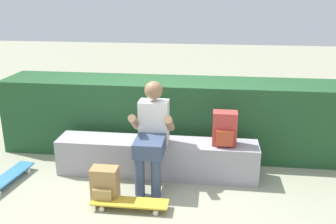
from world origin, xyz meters
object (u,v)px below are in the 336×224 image
(backpack_on_bench, at_px, (225,129))
(person_skater, at_px, (152,131))
(backpack_on_ground, at_px, (105,186))
(bench_main, at_px, (157,158))
(skateboard_near_person, at_px, (130,203))
(skateboard_beside_bench, at_px, (8,177))

(backpack_on_bench, bearing_deg, person_skater, -166.61)
(backpack_on_bench, height_order, backpack_on_ground, backpack_on_bench)
(bench_main, relative_size, backpack_on_ground, 6.08)
(person_skater, relative_size, skateboard_near_person, 1.49)
(skateboard_near_person, bearing_deg, bench_main, 78.96)
(person_skater, relative_size, backpack_on_ground, 2.98)
(backpack_on_ground, bearing_deg, backpack_on_bench, 29.18)
(person_skater, xyz_separation_m, skateboard_beside_bench, (-1.69, -0.24, -0.57))
(skateboard_beside_bench, bearing_deg, skateboard_near_person, -13.27)
(bench_main, distance_m, person_skater, 0.47)
(bench_main, relative_size, person_skater, 2.04)
(bench_main, bearing_deg, person_skater, -95.24)
(person_skater, height_order, backpack_on_ground, person_skater)
(bench_main, height_order, backpack_on_bench, backpack_on_bench)
(skateboard_beside_bench, height_order, backpack_on_bench, backpack_on_bench)
(backpack_on_ground, bearing_deg, bench_main, 57.70)
(bench_main, distance_m, backpack_on_bench, 0.90)
(skateboard_beside_bench, distance_m, backpack_on_ground, 1.29)
(skateboard_near_person, bearing_deg, backpack_on_bench, 39.74)
(person_skater, bearing_deg, skateboard_beside_bench, -171.96)
(person_skater, bearing_deg, skateboard_near_person, -102.97)
(backpack_on_bench, bearing_deg, backpack_on_ground, -150.82)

